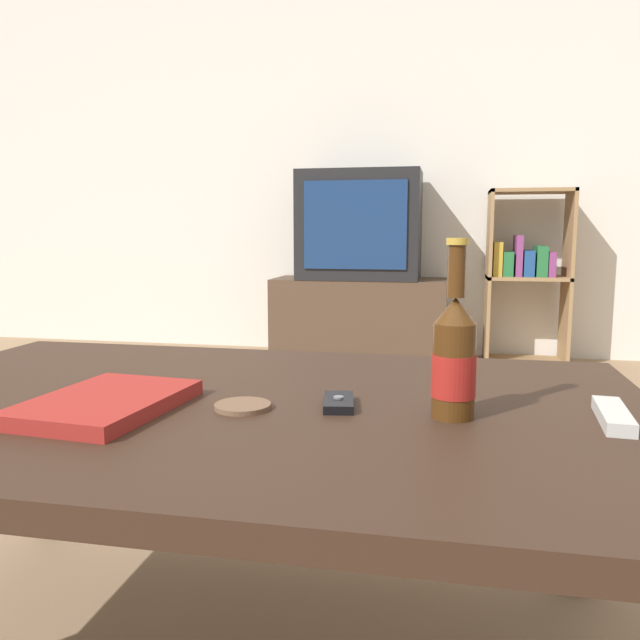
{
  "coord_description": "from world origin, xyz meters",
  "views": [
    {
      "loc": [
        0.34,
        -0.98,
        0.77
      ],
      "look_at": [
        0.09,
        0.26,
        0.59
      ],
      "focal_mm": 35.0,
      "sensor_mm": 36.0,
      "label": 1
    }
  ],
  "objects_px": {
    "cell_phone": "(339,402)",
    "bookshelf": "(525,272)",
    "remote_control": "(613,416)",
    "table_book": "(106,403)",
    "television": "(360,225)",
    "beer_bottle": "(454,357)",
    "tv_stand": "(359,319)"
  },
  "relations": [
    {
      "from": "remote_control",
      "to": "bookshelf",
      "type": "bearing_deg",
      "value": 90.6
    },
    {
      "from": "cell_phone",
      "to": "remote_control",
      "type": "xyz_separation_m",
      "value": [
        0.41,
        -0.0,
        0.0
      ]
    },
    {
      "from": "cell_phone",
      "to": "remote_control",
      "type": "distance_m",
      "value": 0.41
    },
    {
      "from": "tv_stand",
      "to": "table_book",
      "type": "xyz_separation_m",
      "value": [
        -0.01,
        -2.85,
        0.26
      ]
    },
    {
      "from": "tv_stand",
      "to": "remote_control",
      "type": "bearing_deg",
      "value": -74.62
    },
    {
      "from": "bookshelf",
      "to": "beer_bottle",
      "type": "xyz_separation_m",
      "value": [
        -0.43,
        -2.85,
        0.04
      ]
    },
    {
      "from": "bookshelf",
      "to": "remote_control",
      "type": "height_order",
      "value": "bookshelf"
    },
    {
      "from": "television",
      "to": "beer_bottle",
      "type": "relative_size",
      "value": 2.63
    },
    {
      "from": "tv_stand",
      "to": "bookshelf",
      "type": "bearing_deg",
      "value": 3.99
    },
    {
      "from": "television",
      "to": "beer_bottle",
      "type": "xyz_separation_m",
      "value": [
        0.53,
        -2.78,
        -0.23
      ]
    },
    {
      "from": "tv_stand",
      "to": "television",
      "type": "bearing_deg",
      "value": -90.0
    },
    {
      "from": "remote_control",
      "to": "table_book",
      "type": "distance_m",
      "value": 0.77
    },
    {
      "from": "table_book",
      "to": "bookshelf",
      "type": "bearing_deg",
      "value": 76.99
    },
    {
      "from": "beer_bottle",
      "to": "tv_stand",
      "type": "bearing_deg",
      "value": 100.73
    },
    {
      "from": "tv_stand",
      "to": "table_book",
      "type": "relative_size",
      "value": 3.51
    },
    {
      "from": "tv_stand",
      "to": "bookshelf",
      "type": "xyz_separation_m",
      "value": [
        0.96,
        0.07,
        0.29
      ]
    },
    {
      "from": "beer_bottle",
      "to": "cell_phone",
      "type": "bearing_deg",
      "value": 173.05
    },
    {
      "from": "television",
      "to": "remote_control",
      "type": "height_order",
      "value": "television"
    },
    {
      "from": "television",
      "to": "remote_control",
      "type": "bearing_deg",
      "value": -74.6
    },
    {
      "from": "bookshelf",
      "to": "table_book",
      "type": "distance_m",
      "value": 3.08
    },
    {
      "from": "television",
      "to": "table_book",
      "type": "relative_size",
      "value": 2.42
    },
    {
      "from": "cell_phone",
      "to": "bookshelf",
      "type": "bearing_deg",
      "value": 68.22
    },
    {
      "from": "bookshelf",
      "to": "cell_phone",
      "type": "height_order",
      "value": "bookshelf"
    },
    {
      "from": "bookshelf",
      "to": "cell_phone",
      "type": "bearing_deg",
      "value": -102.24
    },
    {
      "from": "table_book",
      "to": "remote_control",
      "type": "bearing_deg",
      "value": 12.27
    },
    {
      "from": "bookshelf",
      "to": "beer_bottle",
      "type": "bearing_deg",
      "value": -98.67
    },
    {
      "from": "tv_stand",
      "to": "television",
      "type": "height_order",
      "value": "television"
    },
    {
      "from": "bookshelf",
      "to": "table_book",
      "type": "bearing_deg",
      "value": -108.35
    },
    {
      "from": "bookshelf",
      "to": "beer_bottle",
      "type": "relative_size",
      "value": 3.73
    },
    {
      "from": "beer_bottle",
      "to": "cell_phone",
      "type": "xyz_separation_m",
      "value": [
        -0.18,
        0.02,
        -0.09
      ]
    },
    {
      "from": "beer_bottle",
      "to": "table_book",
      "type": "distance_m",
      "value": 0.55
    },
    {
      "from": "television",
      "to": "beer_bottle",
      "type": "height_order",
      "value": "television"
    }
  ]
}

